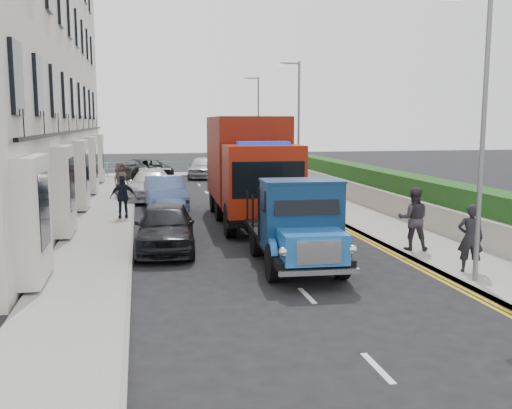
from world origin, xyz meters
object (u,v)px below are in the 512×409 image
lamp_near (479,122)px  lamp_far (257,122)px  bedford_lorry (300,230)px  pedestrian_east_near (470,238)px  red_lorry (249,166)px  lamp_mid (296,122)px  parked_car_front (165,227)px

lamp_near → lamp_far: size_ratio=1.00×
bedford_lorry → pedestrian_east_near: size_ratio=2.97×
lamp_near → red_lorry: 10.95m
red_lorry → lamp_mid: bearing=60.5°
pedestrian_east_near → bedford_lorry: bearing=4.8°
red_lorry → parked_car_front: red_lorry is taller
lamp_far → red_lorry: 16.29m
lamp_far → parked_car_front: bearing=-109.2°
lamp_mid → red_lorry: (-3.58, -5.80, -1.76)m
pedestrian_east_near → red_lorry: bearing=-44.4°
lamp_near → red_lorry: size_ratio=0.86×
lamp_mid → parked_car_front: lamp_mid is taller
lamp_mid → parked_car_front: bearing=-124.2°
lamp_mid → bedford_lorry: 14.66m
lamp_mid → bedford_lorry: lamp_mid is taller
lamp_far → bedford_lorry: 24.34m
lamp_near → red_lorry: lamp_near is taller
parked_car_front → red_lorry: bearing=57.1°
lamp_far → bedford_lorry: bearing=-98.9°
bedford_lorry → red_lorry: 8.16m
lamp_near → lamp_mid: 16.00m
red_lorry → pedestrian_east_near: 10.32m
bedford_lorry → pedestrian_east_near: 4.41m
bedford_lorry → lamp_far: bearing=84.2°
bedford_lorry → red_lorry: size_ratio=0.65×
bedford_lorry → red_lorry: bearing=91.9°
bedford_lorry → parked_car_front: size_ratio=1.20×
parked_car_front → pedestrian_east_near: size_ratio=2.48×
lamp_far → red_lorry: size_ratio=0.86×
pedestrian_east_near → lamp_near: bearing=82.9°
lamp_near → lamp_mid: same height
parked_car_front → lamp_far: bearing=74.9°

